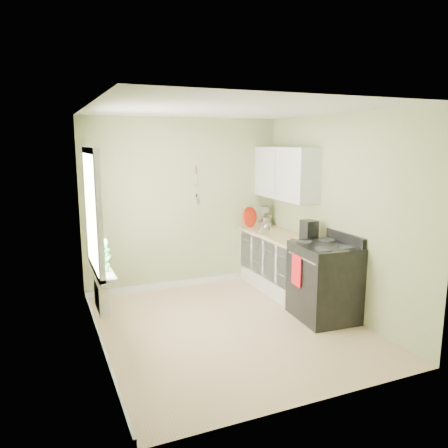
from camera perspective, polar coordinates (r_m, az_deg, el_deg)
name	(u,v)px	position (r m, az deg, el deg)	size (l,w,h in m)	color
floor	(230,328)	(5.73, 0.76, -13.40)	(3.20, 3.60, 0.02)	tan
ceiling	(230,108)	(5.25, 0.84, 14.85)	(3.20, 3.60, 0.02)	white
wall_back	(184,204)	(6.99, -5.22, 2.59)	(3.20, 0.02, 2.70)	tan
wall_left	(94,234)	(4.91, -16.66, -1.27)	(0.02, 3.60, 2.70)	tan
wall_right	(338,215)	(6.14, 14.66, 1.17)	(0.02, 3.60, 2.70)	tan
base_cabinets	(279,264)	(6.98, 7.25, -5.14)	(0.60, 1.60, 0.87)	white
countertop	(280,235)	(6.87, 7.27, -1.50)	(0.64, 1.60, 0.04)	#E3C08B
upper_cabinets	(285,173)	(6.89, 8.01, 6.59)	(0.35, 1.40, 0.80)	white
window	(92,212)	(5.17, -16.87, 1.56)	(0.06, 1.14, 1.44)	white
window_sill	(102,268)	(5.32, -15.69, -5.52)	(0.18, 1.14, 0.04)	white
radiator	(101,296)	(5.37, -15.76, -9.08)	(0.12, 0.50, 0.35)	white
wall_utensils	(196,190)	(7.00, -3.62, 4.40)	(0.02, 0.14, 0.58)	#E3C08B
stove	(324,281)	(5.98, 12.95, -7.27)	(0.78, 0.87, 1.14)	black
stand_mixer	(264,216)	(7.52, 5.21, 1.00)	(0.28, 0.34, 0.38)	#B2B2B7
kettle	(265,230)	(6.75, 5.44, -0.77)	(0.17, 0.10, 0.17)	silver
coffee_maker	(309,232)	(6.28, 11.01, -1.10)	(0.19, 0.21, 0.33)	black
red_tray	(250,217)	(7.37, 3.38, 0.92)	(0.34, 0.34, 0.02)	red
jar	(293,242)	(6.17, 9.01, -2.33)	(0.08, 0.08, 0.08)	#A7A386
plant_a	(105,259)	(5.03, -15.29, -4.42)	(0.16, 0.11, 0.30)	#2D8235
plant_b	(102,253)	(5.27, -15.68, -3.63)	(0.18, 0.14, 0.32)	#2D8235
plant_c	(99,248)	(5.52, -16.03, -3.09)	(0.17, 0.17, 0.31)	#2D8235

